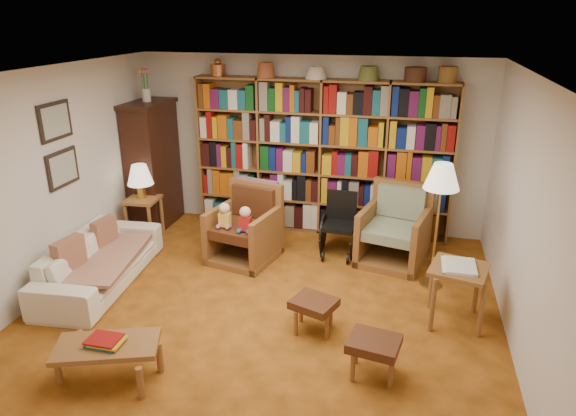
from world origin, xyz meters
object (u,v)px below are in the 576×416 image
(coffee_table, at_px, (107,348))
(side_table_papers, at_px, (458,276))
(wheelchair, at_px, (340,226))
(footstool_b, at_px, (374,346))
(sofa, at_px, (100,261))
(footstool_a, at_px, (314,306))
(side_table_lamp, at_px, (143,209))
(floor_lamp, at_px, (442,182))
(armchair_leather, at_px, (246,228))
(armchair_sage, at_px, (394,231))

(coffee_table, bearing_deg, side_table_papers, 28.50)
(wheelchair, xyz_separation_m, footstool_b, (0.65, -2.44, -0.08))
(sofa, xyz_separation_m, footstool_a, (2.65, -0.39, 0.00))
(sofa, xyz_separation_m, side_table_lamp, (-0.10, 1.27, 0.18))
(floor_lamp, bearing_deg, side_table_papers, -74.07)
(armchair_leather, bearing_deg, coffee_table, -99.12)
(armchair_sage, bearing_deg, side_table_papers, -63.15)
(side_table_papers, bearing_deg, footstool_a, -160.24)
(side_table_lamp, distance_m, footstool_b, 4.05)
(armchair_leather, bearing_deg, armchair_sage, 11.32)
(side_table_lamp, xyz_separation_m, side_table_papers, (4.14, -1.16, 0.07))
(coffee_table, bearing_deg, footstool_b, 14.39)
(armchair_sage, distance_m, side_table_papers, 1.54)
(floor_lamp, distance_m, coffee_table, 3.79)
(sofa, xyz_separation_m, floor_lamp, (3.83, 0.85, 1.01))
(side_table_lamp, relative_size, side_table_papers, 0.93)
(sofa, relative_size, coffee_table, 2.01)
(footstool_b, xyz_separation_m, coffee_table, (-2.25, -0.58, 0.00))
(footstool_b, height_order, coffee_table, coffee_table)
(sofa, bearing_deg, side_table_lamp, -0.37)
(floor_lamp, bearing_deg, armchair_leather, 173.83)
(side_table_lamp, bearing_deg, sofa, -85.50)
(armchair_sage, xyz_separation_m, coffee_table, (-2.31, -3.00, -0.07))
(coffee_table, bearing_deg, floor_lamp, 40.32)
(armchair_leather, height_order, side_table_papers, armchair_leather)
(coffee_table, bearing_deg, side_table_lamp, 112.19)
(sofa, distance_m, footstool_a, 2.68)
(footstool_a, bearing_deg, floor_lamp, 46.41)
(armchair_sage, height_order, floor_lamp, floor_lamp)
(side_table_papers, bearing_deg, coffee_table, -151.50)
(sofa, height_order, armchair_leather, armchair_leather)
(armchair_leather, xyz_separation_m, wheelchair, (1.18, 0.40, -0.02))
(sofa, height_order, footstool_a, sofa)
(side_table_lamp, relative_size, wheelchair, 0.75)
(wheelchair, xyz_separation_m, side_table_papers, (1.40, -1.39, 0.15))
(wheelchair, relative_size, footstool_a, 1.62)
(footstool_a, bearing_deg, side_table_lamp, 148.89)
(armchair_leather, relative_size, wheelchair, 1.19)
(armchair_sage, height_order, side_table_papers, armchair_sage)
(armchair_sage, height_order, footstool_a, armchair_sage)
(side_table_lamp, relative_size, armchair_sage, 0.62)
(sofa, bearing_deg, floor_lamp, -82.38)
(wheelchair, height_order, floor_lamp, floor_lamp)
(wheelchair, height_order, footstool_b, wheelchair)
(side_table_papers, height_order, coffee_table, side_table_papers)
(armchair_sage, height_order, wheelchair, armchair_sage)
(side_table_lamp, height_order, armchair_sage, armchair_sage)
(floor_lamp, relative_size, side_table_papers, 2.26)
(side_table_papers, bearing_deg, floor_lamp, 105.93)
(armchair_leather, xyz_separation_m, armchair_sage, (1.88, 0.38, -0.02))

